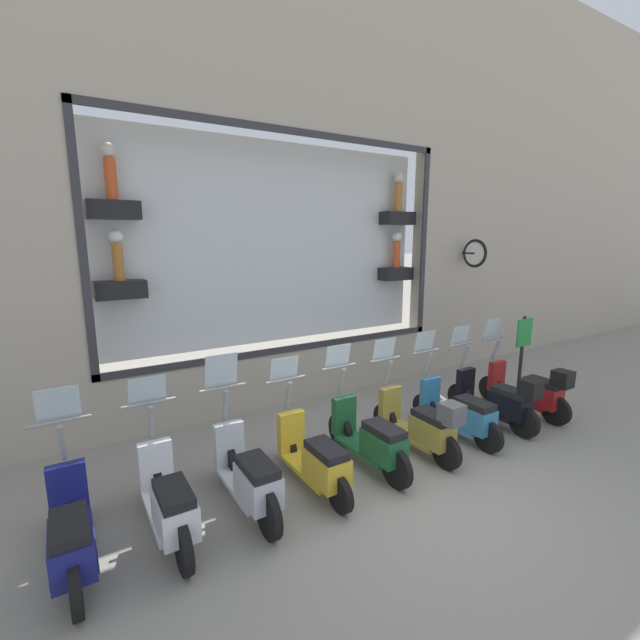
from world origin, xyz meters
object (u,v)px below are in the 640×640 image
Objects in this scene: scooter_yellow_5 at (315,458)px; scooter_navy_8 at (71,532)px; scooter_olive_3 at (421,424)px; scooter_silver_6 at (248,475)px; scooter_black_1 at (499,400)px; scooter_teal_2 at (459,412)px; scooter_green_4 at (370,439)px; scooter_red_0 at (530,390)px; scooter_white_7 at (169,501)px; shop_sign_post at (522,354)px.

scooter_navy_8 reaches higher than scooter_yellow_5.
scooter_navy_8 is at bearing 89.20° from scooter_olive_3.
scooter_silver_6 is (0.07, 2.69, -0.02)m from scooter_olive_3.
scooter_silver_6 is (0.07, 4.48, -0.02)m from scooter_black_1.
scooter_teal_2 is 0.90m from scooter_olive_3.
scooter_navy_8 is (-0.00, 3.58, -0.01)m from scooter_green_4.
scooter_red_0 is 2.69m from scooter_olive_3.
scooter_white_7 reaches higher than scooter_yellow_5.
shop_sign_post is (0.58, -4.24, 0.45)m from scooter_green_4.
shop_sign_post is at bearing -45.70° from scooter_red_0.
scooter_yellow_5 is at bearing -90.11° from scooter_navy_8.
scooter_white_7 is (0.06, 5.38, -0.04)m from scooter_black_1.
scooter_navy_8 reaches higher than scooter_teal_2.
scooter_navy_8 is (0.06, 6.27, -0.05)m from scooter_black_1.
shop_sign_post is at bearing -85.22° from scooter_white_7.
scooter_red_0 is 1.00× the size of scooter_white_7.
scooter_teal_2 reaches higher than scooter_olive_3.
scooter_olive_3 is 0.99× the size of scooter_silver_6.
scooter_navy_8 is at bearing 90.11° from scooter_white_7.
shop_sign_post is at bearing -76.63° from scooter_teal_2.
scooter_navy_8 is (0.06, 4.48, -0.04)m from scooter_olive_3.
scooter_black_1 reaches higher than scooter_yellow_5.
shop_sign_post is (0.57, -6.03, 0.44)m from scooter_silver_6.
scooter_silver_6 is at bearing 89.14° from scooter_black_1.
scooter_black_1 reaches higher than scooter_white_7.
scooter_black_1 is 5.38m from scooter_white_7.
scooter_black_1 is at bearing 112.43° from shop_sign_post.
shop_sign_post reaches higher than scooter_teal_2.
scooter_navy_8 is (0.06, 7.17, -0.05)m from scooter_red_0.
scooter_black_1 is 2.69m from scooter_green_4.
shop_sign_post is (0.64, -1.55, 0.42)m from scooter_black_1.
shop_sign_post is (0.64, -3.34, 0.43)m from scooter_olive_3.
scooter_teal_2 is at bearing 103.37° from shop_sign_post.
scooter_black_1 is at bearing -91.32° from scooter_green_4.
scooter_red_0 is 6.27m from scooter_white_7.
scooter_teal_2 is at bearing -90.03° from scooter_white_7.
scooter_navy_8 is at bearing 89.46° from scooter_black_1.
scooter_red_0 is at bearing -89.98° from scooter_black_1.
scooter_red_0 reaches higher than scooter_olive_3.
scooter_yellow_5 is at bearing 89.14° from scooter_black_1.
scooter_red_0 reaches higher than scooter_teal_2.
scooter_teal_2 is at bearing -90.11° from scooter_green_4.
scooter_teal_2 is 5.38m from scooter_navy_8.
scooter_red_0 is 1.00× the size of scooter_teal_2.
scooter_olive_3 is at bearing -91.03° from scooter_white_7.
scooter_teal_2 is 4.48m from scooter_white_7.
scooter_black_1 is 3.59m from scooter_yellow_5.
scooter_navy_8 is 7.86m from shop_sign_post.
scooter_black_1 is at bearing -89.87° from scooter_olive_3.
scooter_red_0 is 1.00× the size of scooter_olive_3.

